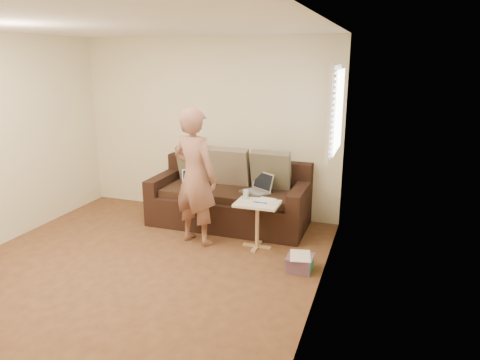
# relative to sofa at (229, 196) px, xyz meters

# --- Properties ---
(floor) EXTENTS (4.50, 4.50, 0.00)m
(floor) POSITION_rel_sofa_xyz_m (-0.50, -1.77, -0.42)
(floor) COLOR #502F1D
(floor) RESTS_ON ground
(ceiling) EXTENTS (4.50, 4.50, 0.00)m
(ceiling) POSITION_rel_sofa_xyz_m (-0.50, -1.77, 2.18)
(ceiling) COLOR white
(ceiling) RESTS_ON wall_back
(wall_back) EXTENTS (4.00, 0.00, 4.00)m
(wall_back) POSITION_rel_sofa_xyz_m (-0.50, 0.48, 0.87)
(wall_back) COLOR beige
(wall_back) RESTS_ON ground
(wall_right) EXTENTS (0.00, 4.50, 4.50)m
(wall_right) POSITION_rel_sofa_xyz_m (1.50, -1.77, 0.87)
(wall_right) COLOR beige
(wall_right) RESTS_ON ground
(window_blinds) EXTENTS (0.12, 0.88, 1.08)m
(window_blinds) POSITION_rel_sofa_xyz_m (1.45, -0.27, 1.28)
(window_blinds) COLOR white
(window_blinds) RESTS_ON wall_right
(sofa) EXTENTS (2.20, 0.95, 0.85)m
(sofa) POSITION_rel_sofa_xyz_m (0.00, 0.00, 0.00)
(sofa) COLOR black
(sofa) RESTS_ON ground
(pillow_left) EXTENTS (0.55, 0.29, 0.57)m
(pillow_left) POSITION_rel_sofa_xyz_m (-0.60, 0.24, 0.37)
(pillow_left) COLOR brown
(pillow_left) RESTS_ON sofa
(pillow_mid) EXTENTS (0.55, 0.27, 0.57)m
(pillow_mid) POSITION_rel_sofa_xyz_m (-0.05, 0.21, 0.37)
(pillow_mid) COLOR #736452
(pillow_mid) RESTS_ON sofa
(pillow_right) EXTENTS (0.55, 0.28, 0.57)m
(pillow_right) POSITION_rel_sofa_xyz_m (0.55, 0.20, 0.37)
(pillow_right) COLOR brown
(pillow_right) RESTS_ON sofa
(laptop_silver) EXTENTS (0.47, 0.44, 0.25)m
(laptop_silver) POSITION_rel_sofa_xyz_m (0.40, -0.05, 0.10)
(laptop_silver) COLOR #B7BABC
(laptop_silver) RESTS_ON sofa
(laptop_white) EXTENTS (0.38, 0.33, 0.23)m
(laptop_white) POSITION_rel_sofa_xyz_m (-0.54, -0.05, 0.10)
(laptop_white) COLOR white
(laptop_white) RESTS_ON sofa
(person) EXTENTS (0.73, 0.58, 1.74)m
(person) POSITION_rel_sofa_xyz_m (-0.17, -0.73, 0.44)
(person) COLOR brown
(person) RESTS_ON ground
(side_table) EXTENTS (0.54, 0.37, 0.59)m
(side_table) POSITION_rel_sofa_xyz_m (0.61, -0.62, -0.13)
(side_table) COLOR silver
(side_table) RESTS_ON ground
(drinking_glass) EXTENTS (0.07, 0.07, 0.12)m
(drinking_glass) POSITION_rel_sofa_xyz_m (0.42, -0.53, 0.22)
(drinking_glass) COLOR silver
(drinking_glass) RESTS_ON side_table
(scissors) EXTENTS (0.20, 0.14, 0.02)m
(scissors) POSITION_rel_sofa_xyz_m (0.65, -0.65, 0.17)
(scissors) COLOR silver
(scissors) RESTS_ON side_table
(paper_on_table) EXTENTS (0.25, 0.33, 0.00)m
(paper_on_table) POSITION_rel_sofa_xyz_m (0.67, -0.55, 0.17)
(paper_on_table) COLOR white
(paper_on_table) RESTS_ON side_table
(striped_box) EXTENTS (0.29, 0.29, 0.18)m
(striped_box) POSITION_rel_sofa_xyz_m (1.25, -1.08, -0.33)
(striped_box) COLOR #BB1C71
(striped_box) RESTS_ON ground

